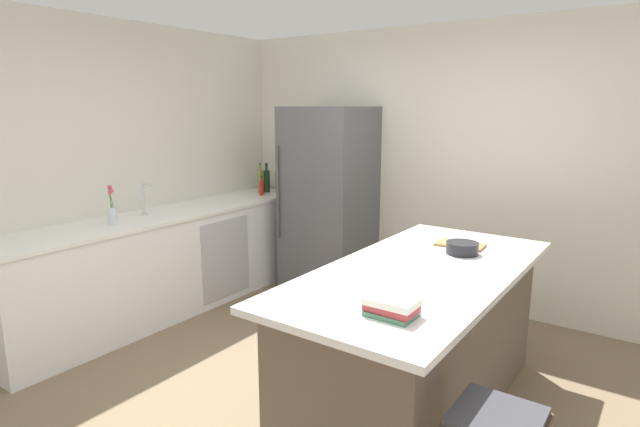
# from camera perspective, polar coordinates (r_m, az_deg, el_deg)

# --- Properties ---
(ground_plane) EXTENTS (7.20, 7.20, 0.00)m
(ground_plane) POSITION_cam_1_polar(r_m,az_deg,el_deg) (3.42, 0.06, -21.03)
(ground_plane) COLOR #7A664C
(wall_rear) EXTENTS (6.00, 0.10, 2.60)m
(wall_rear) POSITION_cam_1_polar(r_m,az_deg,el_deg) (4.91, 15.48, 4.93)
(wall_rear) COLOR silver
(wall_rear) RESTS_ON ground_plane
(wall_left) EXTENTS (0.10, 6.00, 2.60)m
(wall_left) POSITION_cam_1_polar(r_m,az_deg,el_deg) (4.76, -24.81, 4.06)
(wall_left) COLOR silver
(wall_left) RESTS_ON ground_plane
(counter_run_left) EXTENTS (0.67, 3.18, 0.92)m
(counter_run_left) POSITION_cam_1_polar(r_m,az_deg,el_deg) (4.92, -16.44, -5.13)
(counter_run_left) COLOR white
(counter_run_left) RESTS_ON ground_plane
(kitchen_island) EXTENTS (1.01, 2.16, 0.91)m
(kitchen_island) POSITION_cam_1_polar(r_m,az_deg,el_deg) (3.27, 10.93, -13.64)
(kitchen_island) COLOR brown
(kitchen_island) RESTS_ON ground_plane
(refrigerator) EXTENTS (0.80, 0.73, 1.86)m
(refrigerator) POSITION_cam_1_polar(r_m,az_deg,el_deg) (5.16, 0.97, 1.52)
(refrigerator) COLOR #56565B
(refrigerator) RESTS_ON ground_plane
(sink_faucet) EXTENTS (0.15, 0.05, 0.30)m
(sink_faucet) POSITION_cam_1_polar(r_m,az_deg,el_deg) (4.70, -19.09, 1.67)
(sink_faucet) COLOR silver
(sink_faucet) RESTS_ON counter_run_left
(flower_vase) EXTENTS (0.08, 0.08, 0.32)m
(flower_vase) POSITION_cam_1_polar(r_m,az_deg,el_deg) (4.44, -22.26, 0.16)
(flower_vase) COLOR silver
(flower_vase) RESTS_ON counter_run_left
(whiskey_bottle) EXTENTS (0.08, 0.08, 0.33)m
(whiskey_bottle) POSITION_cam_1_polar(r_m,az_deg,el_deg) (5.72, -4.64, 3.71)
(whiskey_bottle) COLOR brown
(whiskey_bottle) RESTS_ON counter_run_left
(wine_bottle) EXTENTS (0.07, 0.07, 0.32)m
(wine_bottle) POSITION_cam_1_polar(r_m,az_deg,el_deg) (5.71, -6.00, 3.68)
(wine_bottle) COLOR #19381E
(wine_bottle) RESTS_ON counter_run_left
(olive_oil_bottle) EXTENTS (0.05, 0.05, 0.33)m
(olive_oil_bottle) POSITION_cam_1_polar(r_m,az_deg,el_deg) (5.67, -6.70, 3.64)
(olive_oil_bottle) COLOR olive
(olive_oil_bottle) RESTS_ON counter_run_left
(hot_sauce_bottle) EXTENTS (0.05, 0.05, 0.21)m
(hot_sauce_bottle) POSITION_cam_1_polar(r_m,az_deg,el_deg) (5.53, -6.58, 2.86)
(hot_sauce_bottle) COLOR red
(hot_sauce_bottle) RESTS_ON counter_run_left
(cookbook_stack) EXTENTS (0.24, 0.17, 0.09)m
(cookbook_stack) POSITION_cam_1_polar(r_m,az_deg,el_deg) (2.40, 8.00, -10.31)
(cookbook_stack) COLOR #4C7F60
(cookbook_stack) RESTS_ON kitchen_island
(mixing_bowl) EXTENTS (0.21, 0.21, 0.08)m
(mixing_bowl) POSITION_cam_1_polar(r_m,az_deg,el_deg) (3.46, 15.64, -3.75)
(mixing_bowl) COLOR black
(mixing_bowl) RESTS_ON kitchen_island
(cutting_board) EXTENTS (0.33, 0.20, 0.02)m
(cutting_board) POSITION_cam_1_polar(r_m,az_deg,el_deg) (3.65, 15.42, -3.39)
(cutting_board) COLOR #9E7042
(cutting_board) RESTS_ON kitchen_island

